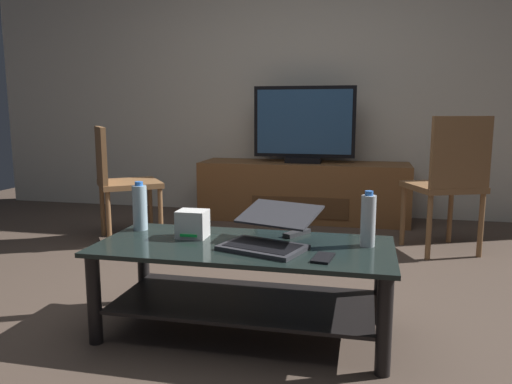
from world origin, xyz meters
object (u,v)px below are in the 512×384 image
(dining_chair, at_px, (450,178))
(water_bottle_near, at_px, (368,220))
(router_box, at_px, (193,224))
(cell_phone, at_px, (323,258))
(tv_remote, at_px, (297,233))
(laptop, at_px, (270,233))
(television, at_px, (304,126))
(media_cabinet, at_px, (303,191))
(water_bottle_far, at_px, (140,207))
(side_chair, at_px, (119,177))
(coffee_table, at_px, (244,272))

(dining_chair, xyz_separation_m, water_bottle_near, (-0.54, -1.42, -0.01))
(router_box, relative_size, cell_phone, 0.96)
(cell_phone, relative_size, tv_remote, 0.88)
(laptop, bearing_deg, television, 93.70)
(cell_phone, bearing_deg, media_cabinet, 106.89)
(laptop, height_order, tv_remote, laptop)
(television, bearing_deg, router_box, -95.43)
(media_cabinet, bearing_deg, cell_phone, -81.16)
(laptop, bearing_deg, water_bottle_far, 166.81)
(tv_remote, bearing_deg, cell_phone, -36.27)
(laptop, height_order, cell_phone, laptop)
(water_bottle_near, bearing_deg, router_box, -178.29)
(laptop, bearing_deg, dining_chair, 57.67)
(water_bottle_near, relative_size, cell_phone, 1.73)
(television, height_order, water_bottle_far, television)
(side_chair, relative_size, laptop, 1.91)
(coffee_table, distance_m, cell_phone, 0.41)
(media_cabinet, relative_size, tv_remote, 11.74)
(dining_chair, distance_m, cell_phone, 1.80)
(media_cabinet, bearing_deg, side_chair, -140.66)
(water_bottle_far, bearing_deg, tv_remote, 4.47)
(media_cabinet, bearing_deg, coffee_table, -89.07)
(router_box, bearing_deg, side_chair, 129.27)
(dining_chair, xyz_separation_m, cell_phone, (-0.71, -1.65, -0.12))
(laptop, height_order, water_bottle_near, water_bottle_near)
(dining_chair, distance_m, water_bottle_far, 2.12)
(router_box, height_order, water_bottle_near, water_bottle_near)
(dining_chair, bearing_deg, coffee_table, -125.52)
(television, bearing_deg, media_cabinet, 90.00)
(media_cabinet, relative_size, router_box, 13.98)
(television, relative_size, router_box, 6.75)
(water_bottle_near, bearing_deg, laptop, -166.77)
(television, bearing_deg, water_bottle_near, -76.14)
(water_bottle_far, xyz_separation_m, cell_phone, (0.92, -0.30, -0.11))
(television, bearing_deg, side_chair, -141.24)
(side_chair, distance_m, tv_remote, 1.91)
(coffee_table, relative_size, side_chair, 1.48)
(laptop, relative_size, cell_phone, 3.27)
(television, relative_size, side_chair, 1.04)
(dining_chair, bearing_deg, water_bottle_far, -140.41)
(media_cabinet, bearing_deg, water_bottle_near, -76.26)
(router_box, distance_m, tv_remote, 0.49)
(laptop, xyz_separation_m, tv_remote, (0.09, 0.22, -0.05))
(tv_remote, bearing_deg, side_chair, 173.34)
(media_cabinet, height_order, router_box, router_box)
(media_cabinet, relative_size, water_bottle_near, 7.75)
(coffee_table, xyz_separation_m, dining_chair, (1.07, 1.50, 0.25))
(television, relative_size, laptop, 1.98)
(cell_phone, bearing_deg, tv_remote, 121.41)
(router_box, bearing_deg, coffee_table, -14.05)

